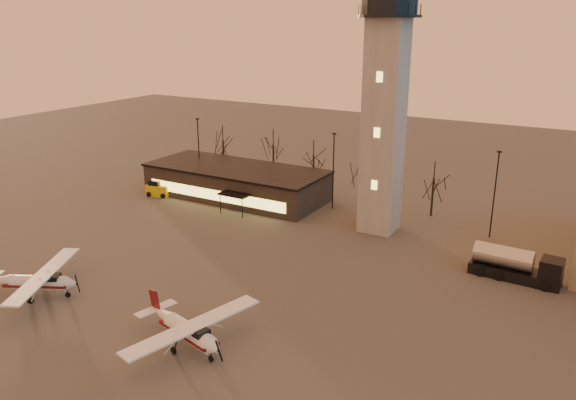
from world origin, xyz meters
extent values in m
plane|color=#3C3937|center=(0.00, 0.00, 0.00)|extent=(220.00, 220.00, 0.00)
cube|color=gray|center=(0.00, 30.00, 12.00)|extent=(4.00, 4.00, 24.00)
cylinder|color=black|center=(0.00, 30.00, 24.15)|extent=(6.80, 6.80, 0.30)
cube|color=black|center=(-22.00, 32.00, 2.00)|extent=(25.00, 10.00, 4.00)
cube|color=black|center=(-22.00, 32.00, 4.15)|extent=(25.40, 10.40, 0.30)
cube|color=#EFCC53|center=(-22.00, 26.98, 1.60)|extent=(22.00, 0.08, 1.40)
cube|color=black|center=(-18.00, 26.00, 2.60)|extent=(4.00, 2.00, 0.20)
cylinder|color=black|center=(-30.00, 34.00, 5.00)|extent=(0.16, 0.16, 10.00)
cube|color=black|center=(-30.00, 34.00, 10.05)|extent=(0.50, 0.25, 0.18)
cylinder|color=black|center=(-8.00, 34.00, 5.00)|extent=(0.16, 0.16, 10.00)
cube|color=black|center=(-8.00, 34.00, 10.05)|extent=(0.50, 0.25, 0.18)
cylinder|color=black|center=(12.00, 34.00, 5.00)|extent=(0.16, 0.16, 10.00)
cube|color=black|center=(12.00, 34.00, 10.05)|extent=(0.50, 0.25, 0.18)
cylinder|color=black|center=(-30.00, 40.00, 2.87)|extent=(0.28, 0.28, 5.74)
cylinder|color=black|center=(-14.00, 40.00, 2.62)|extent=(0.28, 0.28, 5.25)
cylinder|color=black|center=(-5.00, 36.00, 3.08)|extent=(0.28, 0.28, 6.16)
cylinder|color=black|center=(4.00, 38.00, 2.48)|extent=(0.28, 0.28, 4.97)
cylinder|color=black|center=(-22.00, 42.00, 2.80)|extent=(0.28, 0.28, 5.60)
cylinder|color=white|center=(-2.99, -1.05, 1.34)|extent=(5.13, 2.59, 1.40)
cone|color=white|center=(-0.18, -1.78, 1.34)|extent=(1.27, 1.53, 1.33)
cone|color=white|center=(-6.52, -0.14, 1.50)|extent=(2.79, 1.79, 1.18)
cube|color=black|center=(-1.95, -1.32, 1.83)|extent=(1.84, 1.50, 0.75)
cube|color=#590C13|center=(-3.20, -1.00, 1.29)|extent=(5.97, 2.85, 0.24)
cube|color=white|center=(-2.47, -1.19, 2.18)|extent=(4.52, 11.84, 0.15)
cube|color=white|center=(-7.46, 0.10, 1.61)|extent=(1.82, 3.67, 0.09)
cube|color=#590C13|center=(-7.56, 0.13, 2.36)|extent=(1.46, 0.46, 1.82)
cylinder|color=silver|center=(-20.08, -1.29, 1.34)|extent=(5.02, 3.48, 1.39)
cone|color=silver|center=(-17.51, 0.03, 1.34)|extent=(1.46, 1.62, 1.33)
cone|color=silver|center=(-23.32, -2.94, 1.50)|extent=(2.82, 2.22, 1.18)
cube|color=black|center=(-19.13, -0.80, 1.82)|extent=(1.94, 1.73, 0.75)
cube|color=#5A100C|center=(-20.27, -1.38, 1.28)|extent=(5.80, 3.90, 0.24)
cube|color=silver|center=(-19.61, -1.04, 2.17)|extent=(6.78, 11.22, 0.15)
cube|color=black|center=(16.27, 24.00, 0.54)|extent=(8.43, 2.73, 1.08)
cube|color=black|center=(19.40, 23.86, 1.86)|extent=(2.06, 2.34, 1.76)
cube|color=black|center=(20.08, 23.82, 2.16)|extent=(0.18, 1.86, 0.98)
cylinder|color=#B0B1B5|center=(15.09, 24.05, 2.06)|extent=(5.58, 2.31, 2.06)
cube|color=gold|center=(-31.80, 27.00, 0.79)|extent=(3.67, 2.45, 1.57)
cube|color=black|center=(-32.24, 26.91, 1.69)|extent=(1.86, 1.86, 0.90)
camera|label=1|loc=(22.04, -29.47, 23.96)|focal=35.00mm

